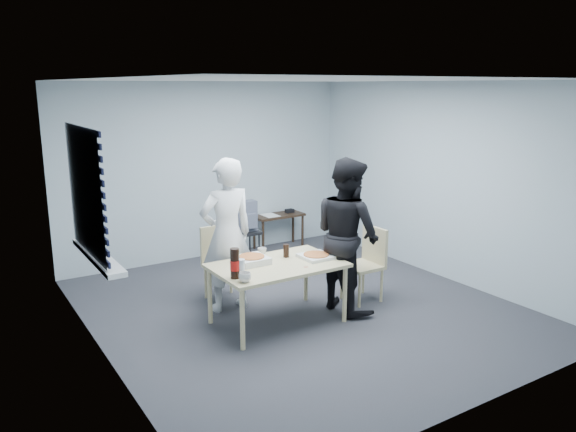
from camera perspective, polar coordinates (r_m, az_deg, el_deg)
room at (r=5.77m, az=-19.54°, el=1.35°), size 5.00×5.00×5.00m
dining_table at (r=6.07m, az=-1.09°, el=-5.43°), size 1.38×0.88×0.67m
chair_far at (r=6.85m, az=-6.85°, el=-4.20°), size 0.42×0.42×0.89m
chair_right at (r=6.83m, az=8.10°, el=-4.29°), size 0.42×0.42×0.89m
person_white at (r=6.40m, az=-6.24°, el=-1.94°), size 0.65×0.42×1.77m
person_black at (r=6.42m, az=6.03°, el=-1.90°), size 0.47×0.86×1.77m
side_table at (r=8.92m, az=-0.97°, el=-0.35°), size 0.81×0.36×0.54m
stool at (r=8.12m, az=-4.31°, el=-2.26°), size 0.36×0.36×0.50m
backpack at (r=8.03m, az=-4.30°, el=-0.07°), size 0.31×0.23×0.44m
pizza_box_a at (r=6.08m, az=-3.71°, el=-4.44°), size 0.33×0.33×0.08m
pizza_box_b at (r=6.25m, az=2.87°, el=-4.08°), size 0.33×0.33×0.05m
mug_a at (r=5.51m, az=-4.40°, el=-6.23°), size 0.17×0.17×0.10m
mug_b at (r=6.31m, az=-2.64°, el=-3.67°), size 0.10×0.10×0.09m
cola_glass at (r=6.26m, az=-0.19°, el=-3.55°), size 0.08×0.08×0.15m
soda_bottle at (r=5.59m, az=-5.42°, el=-4.86°), size 0.10×0.10×0.31m
plastic_cups at (r=5.63m, az=-4.80°, el=-5.32°), size 0.08×0.08×0.19m
rubber_band at (r=5.95m, az=1.83°, el=-5.18°), size 0.06×0.06×0.00m
papers at (r=8.84m, az=-1.84°, el=0.08°), size 0.28×0.34×0.01m
black_box at (r=9.03m, az=0.16°, el=0.53°), size 0.15×0.12×0.06m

